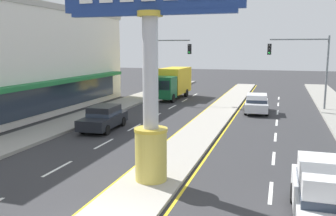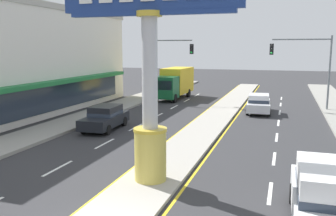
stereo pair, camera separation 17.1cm
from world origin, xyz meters
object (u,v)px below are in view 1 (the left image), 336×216
(traffic_light_right_side, at_px, (305,60))
(sedan_far_left_oncoming, at_px, (104,117))
(sedan_near_left_lane, at_px, (257,103))
(box_truck_near_right_lane, at_px, (172,82))
(district_sign, at_px, (150,73))
(suv_far_right_lane, at_px, (328,195))
(traffic_light_left_side, at_px, (161,58))
(storefront_left, at_px, (18,60))

(traffic_light_right_side, bearing_deg, sedan_far_left_oncoming, -137.20)
(sedan_near_left_lane, bearing_deg, box_truck_near_right_lane, 145.50)
(district_sign, height_order, box_truck_near_right_lane, district_sign)
(district_sign, bearing_deg, suv_far_right_lane, -16.10)
(district_sign, distance_m, traffic_light_left_side, 21.57)
(traffic_light_left_side, xyz_separation_m, suv_far_right_lane, (12.59, -22.36, -3.26))
(sedan_far_left_oncoming, bearing_deg, storefront_left, 158.10)
(district_sign, distance_m, storefront_left, 19.59)
(traffic_light_right_side, bearing_deg, box_truck_near_right_lane, 163.55)
(suv_far_right_lane, distance_m, sedan_far_left_oncoming, 15.74)
(traffic_light_right_side, xyz_separation_m, suv_far_right_lane, (-0.28, -21.47, -3.26))
(sedan_far_left_oncoming, bearing_deg, box_truck_near_right_lane, 89.77)
(box_truck_near_right_lane, relative_size, sedan_far_left_oncoming, 1.59)
(traffic_light_right_side, height_order, suv_far_right_lane, traffic_light_right_side)
(sedan_near_left_lane, bearing_deg, traffic_light_left_side, 160.22)
(suv_far_right_lane, bearing_deg, traffic_light_right_side, 89.24)
(traffic_light_left_side, xyz_separation_m, traffic_light_right_side, (12.87, -0.89, 0.00))
(suv_far_right_lane, bearing_deg, district_sign, 163.90)
(district_sign, height_order, traffic_light_left_side, district_sign)
(sedan_far_left_oncoming, bearing_deg, district_sign, -52.58)
(district_sign, distance_m, box_truck_near_right_lane, 24.31)
(storefront_left, bearing_deg, traffic_light_right_side, 19.62)
(district_sign, relative_size, traffic_light_left_side, 1.29)
(traffic_light_right_side, xyz_separation_m, sedan_far_left_oncoming, (-12.59, -11.66, -3.46))
(storefront_left, distance_m, sedan_near_left_lane, 19.54)
(box_truck_near_right_lane, distance_m, sedan_far_left_oncoming, 15.38)
(box_truck_near_right_lane, bearing_deg, sedan_near_left_lane, -34.50)
(sedan_far_left_oncoming, bearing_deg, traffic_light_left_side, 91.29)
(district_sign, relative_size, sedan_near_left_lane, 1.83)
(box_truck_near_right_lane, bearing_deg, storefront_left, -129.46)
(storefront_left, relative_size, traffic_light_left_side, 3.75)
(storefront_left, height_order, sedan_near_left_lane, storefront_left)
(traffic_light_left_side, bearing_deg, box_truck_near_right_lane, 83.01)
(district_sign, distance_m, suv_far_right_lane, 7.20)
(storefront_left, height_order, traffic_light_right_side, storefront_left)
(box_truck_near_right_lane, bearing_deg, sedan_far_left_oncoming, -90.23)
(storefront_left, distance_m, sedan_far_left_oncoming, 10.76)
(traffic_light_right_side, xyz_separation_m, box_truck_near_right_lane, (-12.53, 3.70, -2.55))
(storefront_left, bearing_deg, box_truck_near_right_lane, 50.54)
(district_sign, bearing_deg, traffic_light_left_side, 107.36)
(sedan_near_left_lane, relative_size, sedan_far_left_oncoming, 1.00)
(traffic_light_right_side, relative_size, box_truck_near_right_lane, 0.89)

